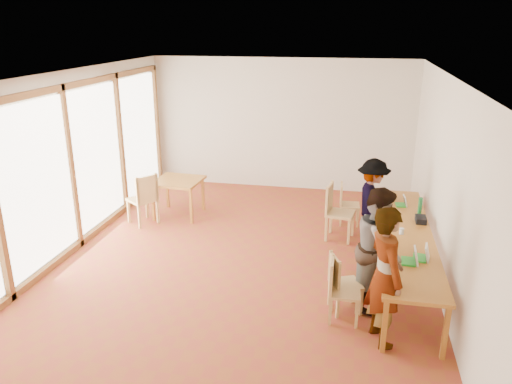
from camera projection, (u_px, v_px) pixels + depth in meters
The scene contains 25 objects.
ground at pixel (243, 261), 8.23m from camera, with size 8.00×8.00×0.00m, color #963A24.
wall_back at pixel (281, 125), 11.46m from camera, with size 6.00×0.10×3.00m, color beige.
wall_front at pixel (132, 313), 4.03m from camera, with size 6.00×0.10×3.00m, color beige.
wall_right at pixel (445, 185), 7.18m from camera, with size 0.10×8.00×3.00m, color beige.
window_wall at pixel (69, 164), 8.30m from camera, with size 0.10×8.00×3.00m, color white.
ceiling at pixel (242, 74), 7.26m from camera, with size 6.00×8.00×0.04m, color white.
communal_table at pixel (404, 235), 7.47m from camera, with size 0.80×4.00×0.75m.
side_table at pixel (178, 184), 9.97m from camera, with size 0.90×0.90×0.75m.
chair_near at pixel (338, 284), 6.46m from camera, with size 0.40×0.40×0.45m.
chair_mid at pixel (340, 277), 6.65m from camera, with size 0.50×0.50×0.44m.
chair_far at pixel (335, 206), 8.91m from camera, with size 0.54×0.54×0.54m.
chair_empty at pixel (345, 200), 9.60m from camera, with size 0.39×0.39×0.43m.
chair_spare at pixel (145, 194), 9.51m from camera, with size 0.66×0.66×0.54m.
person_near at pixel (385, 276), 5.90m from camera, with size 0.64×0.42×1.76m, color gray.
person_mid at pixel (379, 248), 6.69m from camera, with size 0.83×0.64×1.70m, color gray.
person_far at pixel (372, 201), 8.73m from camera, with size 0.98×0.56×1.52m, color gray.
laptop_near at pixel (412, 259), 6.50m from camera, with size 0.23×0.26×0.21m.
laptop_mid at pixel (423, 255), 6.59m from camera, with size 0.25×0.27×0.21m.
laptop_far at pixel (403, 203), 8.53m from camera, with size 0.20×0.23×0.18m.
yellow_mug at pixel (382, 206), 8.37m from camera, with size 0.13×0.13×0.11m, color #F9FF2F.
green_bottle at pixel (420, 206), 8.14m from camera, with size 0.07×0.07×0.28m, color #1A662E.
clear_glass at pixel (402, 231), 7.39m from camera, with size 0.07×0.07×0.09m, color silver.
condiment_cup at pixel (381, 195), 9.00m from camera, with size 0.08×0.08×0.06m, color white.
pink_phone at pixel (392, 239), 7.20m from camera, with size 0.05×0.10×0.01m, color #D74B8D.
black_pouch at pixel (421, 219), 7.82m from camera, with size 0.16×0.26×0.09m, color black.
Camera 1 is at (1.68, -7.24, 3.73)m, focal length 35.00 mm.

